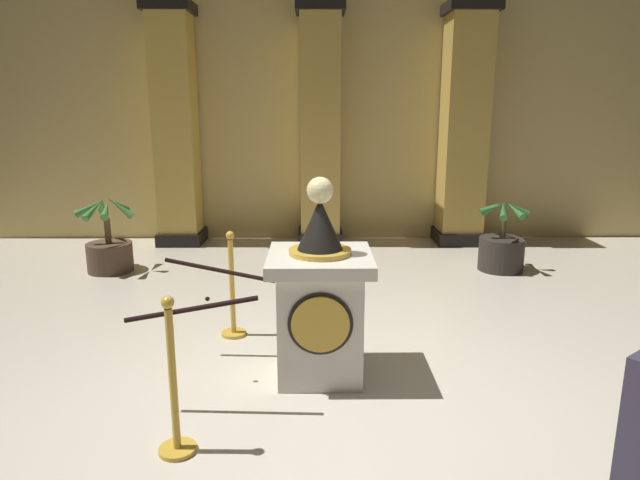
{
  "coord_description": "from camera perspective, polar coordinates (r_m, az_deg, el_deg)",
  "views": [
    {
      "loc": [
        -0.09,
        -4.03,
        2.15
      ],
      "look_at": [
        -0.05,
        0.18,
        1.14
      ],
      "focal_mm": 31.16,
      "sensor_mm": 36.0,
      "label": 1
    }
  ],
  "objects": [
    {
      "name": "ground_plane",
      "position": [
        4.56,
        0.62,
        -14.58
      ],
      "size": [
        12.23,
        12.23,
        0.0
      ],
      "primitive_type": "plane",
      "color": "beige"
    },
    {
      "name": "column_left",
      "position": [
        9.06,
        -14.58,
        11.0
      ],
      "size": [
        0.73,
        0.73,
        3.67
      ],
      "color": "black",
      "rests_on": "ground_plane"
    },
    {
      "name": "column_right",
      "position": [
        9.1,
        14.56,
        11.01
      ],
      "size": [
        0.77,
        0.77,
        3.67
      ],
      "color": "black",
      "rests_on": "ground_plane"
    },
    {
      "name": "potted_palm_right",
      "position": [
        7.84,
        18.13,
        -0.87
      ],
      "size": [
        0.67,
        0.63,
        0.99
      ],
      "color": "#2D2823",
      "rests_on": "ground_plane"
    },
    {
      "name": "back_wall",
      "position": [
        9.23,
        0.0,
        12.01
      ],
      "size": [
        12.23,
        0.16,
        3.82
      ],
      "primitive_type": "cube",
      "color": "tan",
      "rests_on": "ground_plane"
    },
    {
      "name": "stanchion_near",
      "position": [
        5.39,
        -8.97,
        -6.07
      ],
      "size": [
        0.24,
        0.24,
        1.03
      ],
      "color": "gold",
      "rests_on": "ground_plane"
    },
    {
      "name": "velvet_rope",
      "position": [
        4.38,
        -11.54,
        -4.86
      ],
      "size": [
        0.99,
        1.02,
        0.22
      ],
      "color": "black"
    },
    {
      "name": "stanchion_far",
      "position": [
        3.72,
        -14.75,
        -15.54
      ],
      "size": [
        0.24,
        0.24,
        1.05
      ],
      "color": "gold",
      "rests_on": "ground_plane"
    },
    {
      "name": "pedestal_clock",
      "position": [
        4.47,
        0.0,
        -6.34
      ],
      "size": [
        0.82,
        0.82,
        1.63
      ],
      "color": "beige",
      "rests_on": "ground_plane"
    },
    {
      "name": "potted_palm_left",
      "position": [
        7.92,
        -20.83,
        -0.92
      ],
      "size": [
        0.78,
        0.74,
        1.04
      ],
      "color": "#4C3828",
      "rests_on": "ground_plane"
    },
    {
      "name": "column_centre_rear",
      "position": [
        8.8,
        0.03,
        11.36
      ],
      "size": [
        0.73,
        0.73,
        3.67
      ],
      "color": "black",
      "rests_on": "ground_plane"
    }
  ]
}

